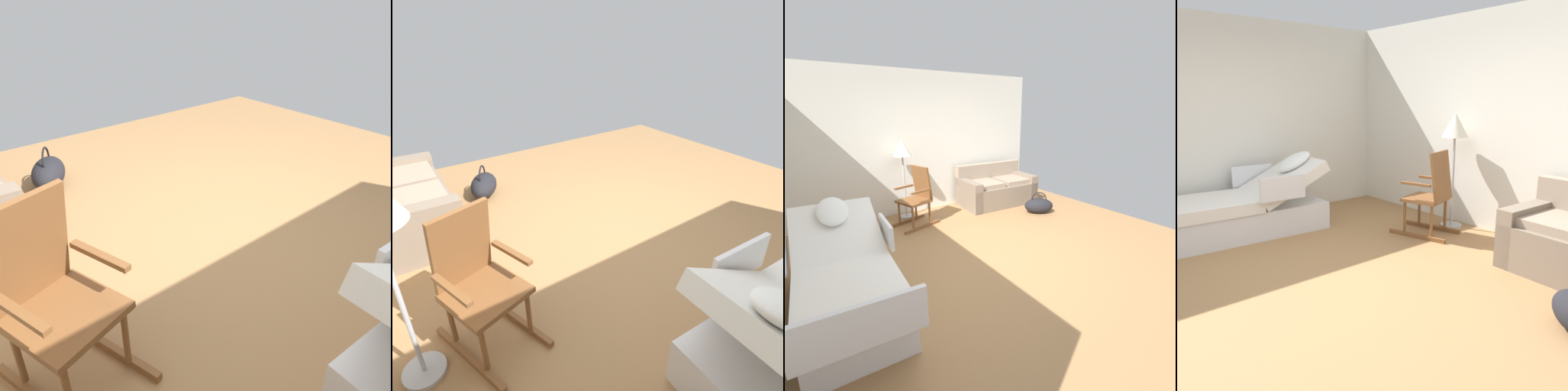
# 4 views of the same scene
# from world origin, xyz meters

# --- Properties ---
(ground_plane) EXTENTS (6.34, 6.34, 0.00)m
(ground_plane) POSITION_xyz_m (0.00, 0.00, 0.00)
(ground_plane) COLOR #9E7247
(rocking_chair) EXTENTS (0.86, 0.67, 1.05)m
(rocking_chair) POSITION_xyz_m (-0.38, 1.80, 0.50)
(rocking_chair) COLOR brown
(rocking_chair) RESTS_ON ground
(duffel_bag) EXTENTS (0.64, 0.57, 0.43)m
(duffel_bag) POSITION_xyz_m (1.83, 1.00, 0.15)
(duffel_bag) COLOR black
(duffel_bag) RESTS_ON ground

